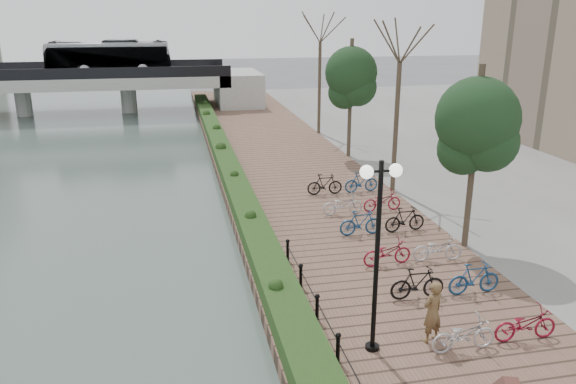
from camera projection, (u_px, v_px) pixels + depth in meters
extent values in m
cube|color=brown|center=(304.00, 191.00, 27.74)|extent=(8.00, 75.00, 0.50)
cube|color=#1D3613|center=(230.00, 170.00, 29.25)|extent=(1.10, 56.00, 0.60)
cylinder|color=black|center=(338.00, 349.00, 13.52)|extent=(0.10, 0.10, 0.70)
cylinder|color=black|center=(317.00, 308.00, 15.39)|extent=(0.10, 0.10, 0.70)
cylinder|color=black|center=(301.00, 277.00, 17.25)|extent=(0.10, 0.10, 0.70)
cylinder|color=black|center=(288.00, 251.00, 19.12)|extent=(0.10, 0.10, 0.70)
cylinder|color=black|center=(377.00, 260.00, 13.41)|extent=(0.12, 0.12, 4.90)
cylinder|color=black|center=(381.00, 171.00, 12.75)|extent=(0.70, 0.06, 0.06)
sphere|color=white|center=(367.00, 172.00, 12.68)|extent=(0.32, 0.32, 0.32)
sphere|color=white|center=(396.00, 170.00, 12.82)|extent=(0.32, 0.32, 0.32)
imported|color=brown|center=(432.00, 312.00, 14.23)|extent=(0.71, 0.59, 1.68)
imported|color=silver|center=(463.00, 334.00, 13.95)|extent=(0.60, 1.71, 0.90)
imported|color=black|center=(420.00, 285.00, 16.37)|extent=(0.47, 1.66, 1.00)
imported|color=maroon|center=(387.00, 252.00, 18.81)|extent=(0.60, 1.71, 0.90)
imported|color=navy|center=(362.00, 224.00, 21.22)|extent=(0.47, 1.66, 1.00)
imported|color=silver|center=(342.00, 203.00, 23.67)|extent=(0.60, 1.71, 0.90)
imported|color=black|center=(325.00, 185.00, 26.08)|extent=(0.47, 1.66, 1.00)
imported|color=maroon|center=(528.00, 326.00, 14.30)|extent=(0.60, 1.71, 0.90)
imported|color=navy|center=(476.00, 280.00, 16.72)|extent=(0.47, 1.66, 1.00)
imported|color=silver|center=(436.00, 248.00, 19.16)|extent=(0.60, 1.71, 0.90)
imported|color=black|center=(406.00, 220.00, 21.57)|extent=(0.47, 1.66, 1.00)
imported|color=maroon|center=(382.00, 201.00, 24.01)|extent=(0.60, 1.71, 0.90)
imported|color=navy|center=(362.00, 183.00, 26.43)|extent=(0.47, 1.66, 1.00)
cube|color=#9C9C97|center=(21.00, 82.00, 48.92)|extent=(36.00, 8.00, 1.00)
cube|color=black|center=(7.00, 75.00, 45.00)|extent=(36.00, 0.15, 0.90)
cube|color=black|center=(29.00, 67.00, 52.28)|extent=(36.00, 0.15, 0.90)
cylinder|color=#9C9C97|center=(23.00, 102.00, 49.45)|extent=(1.40, 1.40, 2.50)
cylinder|color=#9C9C97|center=(129.00, 99.00, 51.19)|extent=(1.40, 1.40, 2.50)
imported|color=silver|center=(109.00, 57.00, 49.80)|extent=(2.52, 10.77, 3.00)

